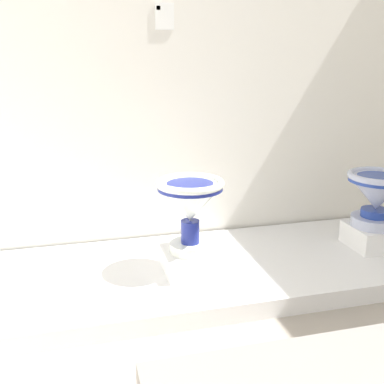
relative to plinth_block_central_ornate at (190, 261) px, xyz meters
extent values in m
cube|color=white|center=(-0.01, 0.62, 1.36)|extent=(4.55, 0.06, 3.06)
cube|color=white|center=(-0.01, 0.06, -0.11)|extent=(3.69, 1.01, 0.11)
cube|color=white|center=(0.00, 0.00, 0.00)|extent=(0.30, 0.33, 0.12)
cylinder|color=white|center=(0.00, 0.00, 0.09)|extent=(0.23, 0.23, 0.05)
cylinder|color=navy|center=(0.00, 0.00, 0.18)|extent=(0.10, 0.10, 0.13)
cone|color=white|center=(0.00, 0.00, 0.35)|extent=(0.37, 0.37, 0.22)
cylinder|color=navy|center=(0.00, 0.00, 0.44)|extent=(0.36, 0.36, 0.03)
torus|color=white|center=(0.00, 0.00, 0.46)|extent=(0.38, 0.38, 0.04)
cylinder|color=navy|center=(0.00, 0.00, 0.46)|extent=(0.26, 0.26, 0.01)
cube|color=white|center=(1.23, 0.04, 0.01)|extent=(0.30, 0.30, 0.14)
cylinder|color=#B2BAD7|center=(1.23, 0.04, 0.12)|extent=(0.29, 0.29, 0.06)
cylinder|color=#223B96|center=(1.23, 0.04, 0.17)|extent=(0.18, 0.18, 0.05)
cone|color=#B2BAD7|center=(1.23, 0.04, 0.31)|extent=(0.38, 0.38, 0.22)
cylinder|color=#223B96|center=(1.23, 0.04, 0.39)|extent=(0.37, 0.37, 0.03)
torus|color=#B2BAD7|center=(1.23, 0.04, 0.41)|extent=(0.39, 0.39, 0.04)
cylinder|color=#223B96|center=(1.23, 0.04, 0.41)|extent=(0.26, 0.26, 0.01)
cube|color=white|center=(-0.01, 0.58, 1.36)|extent=(0.12, 0.01, 0.16)
cube|color=slate|center=(-0.05, 0.58, 1.41)|extent=(0.02, 0.01, 0.02)
camera|label=1|loc=(-0.61, -2.37, 1.13)|focal=43.51mm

